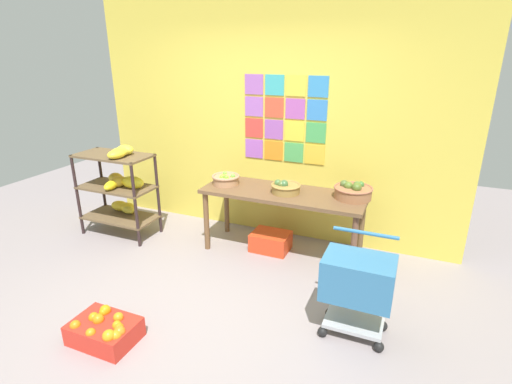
{
  "coord_description": "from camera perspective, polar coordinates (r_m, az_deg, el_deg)",
  "views": [
    {
      "loc": [
        1.65,
        -2.52,
        2.18
      ],
      "look_at": [
        0.22,
        0.87,
        0.84
      ],
      "focal_mm": 27.59,
      "sensor_mm": 36.0,
      "label": 1
    }
  ],
  "objects": [
    {
      "name": "banana_shelf_unit",
      "position": [
        5.04,
        -19.15,
        1.01
      ],
      "size": [
        0.91,
        0.48,
        1.13
      ],
      "color": "#2C1E1F",
      "rests_on": "ground"
    },
    {
      "name": "fruit_basket_back_left",
      "position": [
        4.16,
        13.89,
        0.12
      ],
      "size": [
        0.4,
        0.4,
        0.18
      ],
      "color": "#97613E",
      "rests_on": "display_table"
    },
    {
      "name": "back_wall_with_art",
      "position": [
        4.68,
        1.99,
        10.51
      ],
      "size": [
        4.49,
        0.07,
        2.83
      ],
      "color": "gold",
      "rests_on": "ground"
    },
    {
      "name": "ground",
      "position": [
        3.72,
        -8.67,
        -16.18
      ],
      "size": [
        9.52,
        9.52,
        0.0
      ],
      "primitive_type": "plane",
      "color": "gray"
    },
    {
      "name": "fruit_basket_back_right",
      "position": [
        4.48,
        -4.4,
        1.9
      ],
      "size": [
        0.32,
        0.32,
        0.13
      ],
      "color": "#B07D58",
      "rests_on": "display_table"
    },
    {
      "name": "orange_crate_foreground",
      "position": [
        3.49,
        -21.07,
        -18.16
      ],
      "size": [
        0.51,
        0.36,
        0.23
      ],
      "color": "red",
      "rests_on": "ground"
    },
    {
      "name": "fruit_basket_right",
      "position": [
        4.21,
        4.24,
        0.66
      ],
      "size": [
        0.32,
        0.32,
        0.14
      ],
      "color": "olive",
      "rests_on": "display_table"
    },
    {
      "name": "shopping_cart",
      "position": [
        3.22,
        14.53,
        -12.46
      ],
      "size": [
        0.54,
        0.41,
        0.82
      ],
      "rotation": [
        0.0,
        0.0,
        0.24
      ],
      "color": "black",
      "rests_on": "ground"
    },
    {
      "name": "display_table",
      "position": [
        4.29,
        3.95,
        -1.07
      ],
      "size": [
        1.77,
        0.63,
        0.73
      ],
      "color": "brown",
      "rests_on": "ground"
    },
    {
      "name": "produce_crate_under_table",
      "position": [
        4.56,
        2.14,
        -7.16
      ],
      "size": [
        0.43,
        0.33,
        0.21
      ],
      "primitive_type": "cube",
      "color": "red",
      "rests_on": "ground"
    }
  ]
}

